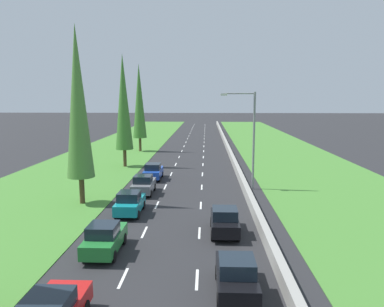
{
  "coord_description": "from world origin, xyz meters",
  "views": [
    {
      "loc": [
        2.14,
        -1.1,
        8.44
      ],
      "look_at": [
        0.18,
        49.33,
        0.78
      ],
      "focal_mm": 34.25,
      "sensor_mm": 36.0,
      "label": 1
    }
  ],
  "objects_px": {
    "blue_hatchback_left_lane": "(153,171)",
    "poplar_tree_fourth": "(139,101)",
    "black_hatchback_right_lane": "(236,275)",
    "green_hatchback_left_lane": "(104,238)",
    "poplar_tree_second": "(78,103)",
    "teal_hatchback_left_lane": "(130,203)",
    "grey_hatchback_left_lane": "(144,185)",
    "black_hatchback_right_lane_third": "(225,221)",
    "street_light_mast": "(250,133)",
    "poplar_tree_third": "(123,102)"
  },
  "relations": [
    {
      "from": "green_hatchback_left_lane",
      "to": "poplar_tree_second",
      "type": "bearing_deg",
      "value": 115.27
    },
    {
      "from": "black_hatchback_right_lane_third",
      "to": "blue_hatchback_left_lane",
      "type": "bearing_deg",
      "value": 113.62
    },
    {
      "from": "black_hatchback_right_lane_third",
      "to": "poplar_tree_second",
      "type": "distance_m",
      "value": 14.69
    },
    {
      "from": "green_hatchback_left_lane",
      "to": "teal_hatchback_left_lane",
      "type": "height_order",
      "value": "same"
    },
    {
      "from": "black_hatchback_right_lane_third",
      "to": "poplar_tree_second",
      "type": "height_order",
      "value": "poplar_tree_second"
    },
    {
      "from": "poplar_tree_second",
      "to": "poplar_tree_fourth",
      "type": "distance_m",
      "value": 29.35
    },
    {
      "from": "black_hatchback_right_lane",
      "to": "blue_hatchback_left_lane",
      "type": "distance_m",
      "value": 23.45
    },
    {
      "from": "grey_hatchback_left_lane",
      "to": "green_hatchback_left_lane",
      "type": "bearing_deg",
      "value": -90.02
    },
    {
      "from": "poplar_tree_second",
      "to": "street_light_mast",
      "type": "relative_size",
      "value": 1.57
    },
    {
      "from": "teal_hatchback_left_lane",
      "to": "poplar_tree_third",
      "type": "bearing_deg",
      "value": 103.57
    },
    {
      "from": "poplar_tree_second",
      "to": "poplar_tree_fourth",
      "type": "height_order",
      "value": "poplar_tree_second"
    },
    {
      "from": "blue_hatchback_left_lane",
      "to": "green_hatchback_left_lane",
      "type": "bearing_deg",
      "value": -90.07
    },
    {
      "from": "teal_hatchback_left_lane",
      "to": "black_hatchback_right_lane_third",
      "type": "distance_m",
      "value": 7.7
    },
    {
      "from": "black_hatchback_right_lane",
      "to": "poplar_tree_fourth",
      "type": "distance_m",
      "value": 44.87
    },
    {
      "from": "teal_hatchback_left_lane",
      "to": "street_light_mast",
      "type": "xyz_separation_m",
      "value": [
        9.59,
        7.82,
        4.4
      ]
    },
    {
      "from": "grey_hatchback_left_lane",
      "to": "poplar_tree_second",
      "type": "relative_size",
      "value": 0.28
    },
    {
      "from": "black_hatchback_right_lane_third",
      "to": "teal_hatchback_left_lane",
      "type": "bearing_deg",
      "value": 151.16
    },
    {
      "from": "teal_hatchback_left_lane",
      "to": "grey_hatchback_left_lane",
      "type": "height_order",
      "value": "same"
    },
    {
      "from": "green_hatchback_left_lane",
      "to": "poplar_tree_second",
      "type": "relative_size",
      "value": 0.28
    },
    {
      "from": "blue_hatchback_left_lane",
      "to": "street_light_mast",
      "type": "distance_m",
      "value": 11.16
    },
    {
      "from": "black_hatchback_right_lane_third",
      "to": "black_hatchback_right_lane",
      "type": "bearing_deg",
      "value": -88.75
    },
    {
      "from": "poplar_tree_fourth",
      "to": "grey_hatchback_left_lane",
      "type": "bearing_deg",
      "value": -79.17
    },
    {
      "from": "blue_hatchback_left_lane",
      "to": "poplar_tree_fourth",
      "type": "height_order",
      "value": "poplar_tree_fourth"
    },
    {
      "from": "blue_hatchback_left_lane",
      "to": "black_hatchback_right_lane_third",
      "type": "bearing_deg",
      "value": -66.38
    },
    {
      "from": "poplar_tree_fourth",
      "to": "black_hatchback_right_lane",
      "type": "bearing_deg",
      "value": -74.47
    },
    {
      "from": "green_hatchback_left_lane",
      "to": "poplar_tree_second",
      "type": "distance_m",
      "value": 12.66
    },
    {
      "from": "black_hatchback_right_lane",
      "to": "poplar_tree_fourth",
      "type": "xyz_separation_m",
      "value": [
        -11.87,
        42.69,
        7.09
      ]
    },
    {
      "from": "blue_hatchback_left_lane",
      "to": "poplar_tree_second",
      "type": "distance_m",
      "value": 12.45
    },
    {
      "from": "blue_hatchback_left_lane",
      "to": "poplar_tree_fourth",
      "type": "relative_size",
      "value": 0.28
    },
    {
      "from": "black_hatchback_right_lane",
      "to": "grey_hatchback_left_lane",
      "type": "height_order",
      "value": "same"
    },
    {
      "from": "green_hatchback_left_lane",
      "to": "poplar_tree_fourth",
      "type": "height_order",
      "value": "poplar_tree_fourth"
    },
    {
      "from": "poplar_tree_third",
      "to": "teal_hatchback_left_lane",
      "type": "bearing_deg",
      "value": -76.43
    },
    {
      "from": "teal_hatchback_left_lane",
      "to": "street_light_mast",
      "type": "height_order",
      "value": "street_light_mast"
    },
    {
      "from": "poplar_tree_second",
      "to": "poplar_tree_third",
      "type": "distance_m",
      "value": 16.12
    },
    {
      "from": "teal_hatchback_left_lane",
      "to": "poplar_tree_fourth",
      "type": "relative_size",
      "value": 0.28
    },
    {
      "from": "black_hatchback_right_lane_third",
      "to": "poplar_tree_second",
      "type": "bearing_deg",
      "value": 150.8
    },
    {
      "from": "green_hatchback_left_lane",
      "to": "teal_hatchback_left_lane",
      "type": "xyz_separation_m",
      "value": [
        -0.03,
        6.87,
        0.0
      ]
    },
    {
      "from": "black_hatchback_right_lane",
      "to": "street_light_mast",
      "type": "xyz_separation_m",
      "value": [
        2.69,
        18.65,
        4.4
      ]
    },
    {
      "from": "green_hatchback_left_lane",
      "to": "street_light_mast",
      "type": "height_order",
      "value": "street_light_mast"
    },
    {
      "from": "teal_hatchback_left_lane",
      "to": "blue_hatchback_left_lane",
      "type": "distance_m",
      "value": 11.59
    },
    {
      "from": "black_hatchback_right_lane_third",
      "to": "poplar_tree_third",
      "type": "bearing_deg",
      "value": 116.7
    },
    {
      "from": "teal_hatchback_left_lane",
      "to": "black_hatchback_right_lane_third",
      "type": "bearing_deg",
      "value": -28.84
    },
    {
      "from": "teal_hatchback_left_lane",
      "to": "black_hatchback_right_lane",
      "type": "bearing_deg",
      "value": -57.51
    },
    {
      "from": "poplar_tree_third",
      "to": "poplar_tree_fourth",
      "type": "relative_size",
      "value": 1.0
    },
    {
      "from": "teal_hatchback_left_lane",
      "to": "black_hatchback_right_lane_third",
      "type": "relative_size",
      "value": 1.0
    },
    {
      "from": "teal_hatchback_left_lane",
      "to": "poplar_tree_second",
      "type": "xyz_separation_m",
      "value": [
        -4.4,
        2.51,
        7.26
      ]
    },
    {
      "from": "black_hatchback_right_lane",
      "to": "poplar_tree_second",
      "type": "xyz_separation_m",
      "value": [
        -11.3,
        13.35,
        7.26
      ]
    },
    {
      "from": "street_light_mast",
      "to": "grey_hatchback_left_lane",
      "type": "bearing_deg",
      "value": -167.61
    },
    {
      "from": "blue_hatchback_left_lane",
      "to": "poplar_tree_third",
      "type": "height_order",
      "value": "poplar_tree_third"
    },
    {
      "from": "grey_hatchback_left_lane",
      "to": "blue_hatchback_left_lane",
      "type": "bearing_deg",
      "value": 89.82
    }
  ]
}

